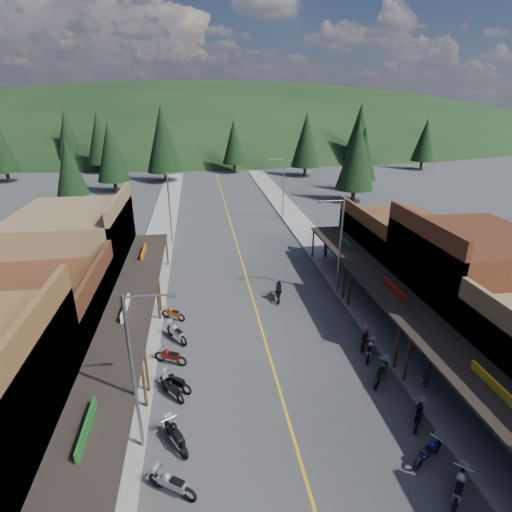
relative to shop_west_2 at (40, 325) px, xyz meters
name	(u,v)px	position (x,y,z in m)	size (l,w,h in m)	color
ground	(270,357)	(13.75, -1.70, -2.53)	(220.00, 220.00, 0.00)	#38383A
centerline	(238,247)	(13.75, 18.30, -2.53)	(0.15, 90.00, 0.01)	gold
sidewalk_west	(156,251)	(5.05, 18.30, -2.46)	(3.40, 94.00, 0.15)	gray
sidewalk_east	(315,243)	(22.45, 18.30, -2.46)	(3.40, 94.00, 0.15)	gray
shop_west_2	(40,325)	(0.00, 0.00, 0.00)	(10.90, 9.00, 6.20)	#3F2111
shop_west_3	(79,252)	(-0.03, 9.60, 0.99)	(10.90, 10.20, 8.20)	brown
shop_east_2	(465,282)	(27.54, 0.00, 0.99)	(10.90, 9.00, 8.20)	#562B19
shop_east_3	(397,247)	(27.51, 9.60, 0.00)	(10.90, 10.20, 6.20)	#4C2D16
streetlight_0	(136,369)	(6.80, -7.70, 1.93)	(2.16, 0.18, 8.00)	gray
streetlight_1	(171,205)	(6.80, 20.30, 1.93)	(2.16, 0.18, 8.00)	gray
streetlight_2	(339,243)	(20.71, 6.30, 1.93)	(2.16, 0.18, 8.00)	gray
streetlight_3	(282,186)	(20.71, 28.30, 1.93)	(2.16, 0.18, 8.00)	gray
ridge_hill	(207,141)	(13.75, 133.30, -2.53)	(310.00, 140.00, 60.00)	black
pine_0	(1,148)	(-26.25, 60.30, 3.95)	(5.04, 5.04, 11.00)	black
pine_1	(99,138)	(-10.25, 68.30, 4.70)	(5.88, 5.88, 12.50)	black
pine_2	(163,139)	(3.75, 56.30, 5.46)	(6.72, 6.72, 14.00)	black
pine_3	(234,142)	(17.75, 64.30, 3.95)	(5.04, 5.04, 11.00)	black
pine_4	(306,140)	(31.75, 58.30, 4.70)	(5.88, 5.88, 12.50)	black
pine_5	(360,131)	(47.75, 70.30, 5.46)	(6.72, 6.72, 14.00)	black
pine_6	(425,140)	(59.75, 62.30, 3.95)	(5.04, 5.04, 11.00)	black
pine_7	(67,136)	(-18.25, 74.30, 4.70)	(5.88, 5.88, 12.50)	black
pine_8	(69,167)	(-8.25, 38.30, 3.44)	(4.48, 4.48, 10.00)	black
pine_9	(363,154)	(37.75, 43.30, 3.85)	(4.93, 4.93, 10.80)	black
pine_10	(111,152)	(-4.25, 48.30, 4.25)	(5.38, 5.38, 11.60)	black
pine_11	(357,155)	(33.75, 36.30, 4.65)	(5.82, 5.82, 12.40)	black
bike_west_4	(172,483)	(8.15, -10.30, -1.89)	(0.75, 2.24, 1.28)	gray
bike_west_5	(176,435)	(8.20, -7.81, -1.87)	(0.78, 2.33, 1.33)	black
bike_west_6	(173,388)	(7.88, -4.44, -1.97)	(0.66, 1.98, 1.13)	black
bike_west_7	(175,381)	(8.01, -3.91, -1.93)	(0.71, 2.12, 1.21)	black
bike_west_8	(170,356)	(7.61, -1.46, -1.93)	(0.70, 2.10, 1.20)	#62120D
bike_west_9	(176,332)	(7.89, 1.04, -1.88)	(0.77, 2.30, 1.32)	#ABABB0
bike_west_10	(173,313)	(7.53, 3.85, -1.98)	(0.65, 1.94, 1.11)	#AB4B0C
bike_east_3	(459,487)	(19.63, -12.16, -1.88)	(0.76, 2.28, 1.30)	#A2A3A7
bike_east_4	(428,451)	(19.39, -10.29, -1.94)	(0.69, 2.07, 1.18)	navy
bike_east_5	(419,414)	(20.15, -8.10, -1.97)	(0.66, 1.97, 1.13)	black
bike_east_6	(381,372)	(19.67, -4.82, -1.88)	(0.76, 2.29, 1.31)	#0D421D
bike_east_7	(370,349)	(19.97, -2.57, -1.96)	(0.67, 2.02, 1.15)	#A8A8AE
bike_east_8	(365,337)	(20.15, -1.29, -1.94)	(0.70, 2.09, 1.20)	maroon
rider_on_bike	(278,291)	(15.78, 5.92, -1.84)	(1.10, 2.38, 1.74)	black
pedestrian_east_a	(427,372)	(21.88, -5.72, -1.49)	(0.65, 0.43, 1.79)	#2C2233
pedestrian_east_b	(325,250)	(22.03, 13.59, -1.57)	(0.79, 0.46, 1.64)	brown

